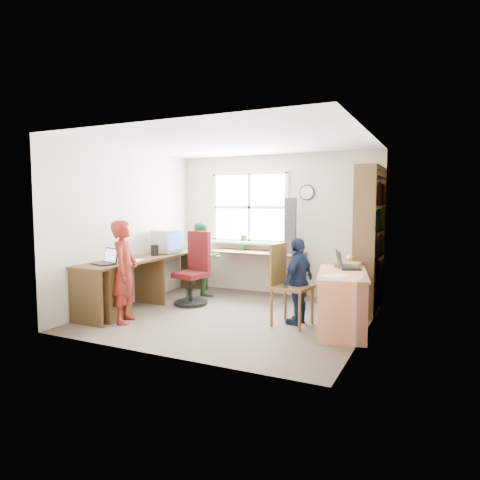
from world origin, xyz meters
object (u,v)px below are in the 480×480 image
at_px(laptop_left, 106,260).
at_px(cd_tower, 290,226).
at_px(crt_monitor, 166,241).
at_px(laptop_right, 345,264).
at_px(person_red, 124,272).
at_px(swivel_chair, 194,273).
at_px(right_desk, 342,288).
at_px(wooden_chair, 287,281).
at_px(potted_plant, 243,242).
at_px(person_green, 203,260).
at_px(l_desk, 144,280).
at_px(bookshelf, 369,242).
at_px(person_navy, 298,281).

distance_m(laptop_left, cd_tower, 2.97).
bearing_deg(cd_tower, crt_monitor, -163.39).
relative_size(laptop_right, person_red, 0.32).
relative_size(swivel_chair, laptop_right, 2.64).
height_order(laptop_left, cd_tower, cd_tower).
relative_size(right_desk, swivel_chair, 1.20).
distance_m(wooden_chair, laptop_right, 0.80).
height_order(wooden_chair, laptop_right, wooden_chair).
relative_size(potted_plant, person_green, 0.22).
height_order(l_desk, swivel_chair, swivel_chair).
distance_m(swivel_chair, person_red, 1.33).
bearing_deg(person_red, right_desk, -95.43).
distance_m(bookshelf, person_green, 2.66).
xyz_separation_m(l_desk, swivel_chair, (0.43, 0.70, 0.03)).
distance_m(l_desk, bookshelf, 3.35).
xyz_separation_m(l_desk, bookshelf, (2.96, 1.47, 0.55)).
height_order(laptop_right, person_navy, person_navy).
relative_size(l_desk, person_green, 2.34).
bearing_deg(person_red, l_desk, -8.92).
xyz_separation_m(right_desk, potted_plant, (-2.06, 1.49, 0.36)).
bearing_deg(swivel_chair, cd_tower, 51.02).
relative_size(wooden_chair, person_green, 0.84).
bearing_deg(crt_monitor, laptop_right, 5.21).
relative_size(right_desk, crt_monitor, 3.06).
bearing_deg(laptop_left, swivel_chair, 80.61).
distance_m(right_desk, bookshelf, 1.27).
bearing_deg(laptop_right, laptop_left, 89.85).
xyz_separation_m(bookshelf, potted_plant, (-2.20, 0.32, -0.11)).
relative_size(bookshelf, potted_plant, 7.56).
relative_size(swivel_chair, laptop_left, 2.99).
bearing_deg(wooden_chair, person_red, -150.25).
xyz_separation_m(laptop_left, person_green, (0.53, 1.66, -0.17)).
height_order(l_desk, crt_monitor, crt_monitor).
bearing_deg(laptop_left, l_desk, 87.85).
bearing_deg(bookshelf, person_red, -143.61).
relative_size(person_red, person_green, 1.07).
xyz_separation_m(l_desk, person_green, (0.34, 1.12, 0.17)).
distance_m(bookshelf, person_red, 3.49).
bearing_deg(person_red, laptop_right, -89.42).
height_order(person_red, person_green, person_red).
height_order(l_desk, right_desk, l_desk).
bearing_deg(person_navy, wooden_chair, -36.86).
bearing_deg(crt_monitor, bookshelf, 20.98).
distance_m(laptop_left, potted_plant, 2.52).
bearing_deg(laptop_left, person_navy, 37.11).
relative_size(laptop_right, person_navy, 0.38).
height_order(bookshelf, laptop_left, bookshelf).
xyz_separation_m(right_desk, crt_monitor, (-3.01, 0.54, 0.42)).
xyz_separation_m(l_desk, crt_monitor, (-0.18, 0.84, 0.49)).
relative_size(swivel_chair, wooden_chair, 1.07).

